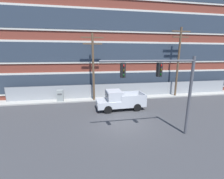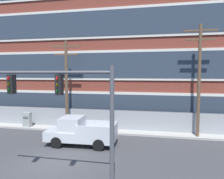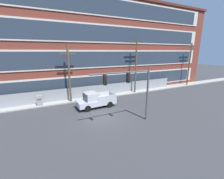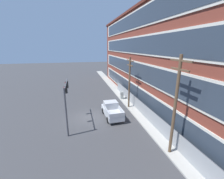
# 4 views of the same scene
# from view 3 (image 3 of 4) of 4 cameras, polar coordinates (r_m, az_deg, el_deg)

# --- Properties ---
(ground_plane) EXTENTS (160.00, 160.00, 0.00)m
(ground_plane) POSITION_cam_3_polar(r_m,az_deg,el_deg) (16.99, -3.70, -10.75)
(ground_plane) COLOR #38383A
(sidewalk_building_side) EXTENTS (80.00, 2.01, 0.16)m
(sidewalk_building_side) POSITION_cam_3_polar(r_m,az_deg,el_deg) (23.66, -10.80, -3.42)
(sidewalk_building_side) COLOR #9E9B93
(sidewalk_building_side) RESTS_ON ground
(brick_mill_building) EXTENTS (56.10, 8.61, 15.88)m
(brick_mill_building) POSITION_cam_3_polar(r_m,az_deg,el_deg) (27.43, -14.73, 15.48)
(brick_mill_building) COLOR brown
(brick_mill_building) RESTS_ON ground
(chain_link_fence) EXTENTS (30.38, 0.06, 1.92)m
(chain_link_fence) POSITION_cam_3_polar(r_m,az_deg,el_deg) (24.49, -5.24, -0.42)
(chain_link_fence) COLOR gray
(chain_link_fence) RESTS_ON ground
(traffic_signal_mast) EXTENTS (6.34, 0.43, 5.60)m
(traffic_signal_mast) POSITION_cam_3_polar(r_m,az_deg,el_deg) (14.65, 7.73, 1.75)
(traffic_signal_mast) COLOR #4C4C51
(traffic_signal_mast) RESTS_ON ground
(pickup_truck_silver) EXTENTS (5.20, 2.31, 2.06)m
(pickup_truck_silver) POSITION_cam_3_polar(r_m,az_deg,el_deg) (19.80, -6.40, -4.10)
(pickup_truck_silver) COLOR #B2B5BA
(pickup_truck_silver) RESTS_ON ground
(utility_pole_near_corner) EXTENTS (2.64, 0.26, 8.13)m
(utility_pole_near_corner) POSITION_cam_3_polar(r_m,az_deg,el_deg) (21.62, -16.09, 6.75)
(utility_pole_near_corner) COLOR brown
(utility_pole_near_corner) RESTS_ON ground
(utility_pole_midblock) EXTENTS (2.57, 0.26, 9.10)m
(utility_pole_midblock) POSITION_cam_3_polar(r_m,az_deg,el_deg) (26.13, 9.09, 9.44)
(utility_pole_midblock) COLOR brown
(utility_pole_midblock) RESTS_ON ground
(utility_pole_far_east) EXTENTS (2.55, 0.26, 8.86)m
(utility_pole_far_east) POSITION_cam_3_polar(r_m,az_deg,el_deg) (35.70, 27.43, 9.10)
(utility_pole_far_east) COLOR brown
(utility_pole_far_east) RESTS_ON ground
(electrical_cabinet) EXTENTS (0.75, 0.47, 1.55)m
(electrical_cabinet) POSITION_cam_3_polar(r_m,az_deg,el_deg) (22.13, -25.89, -4.01)
(electrical_cabinet) COLOR #939993
(electrical_cabinet) RESTS_ON ground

